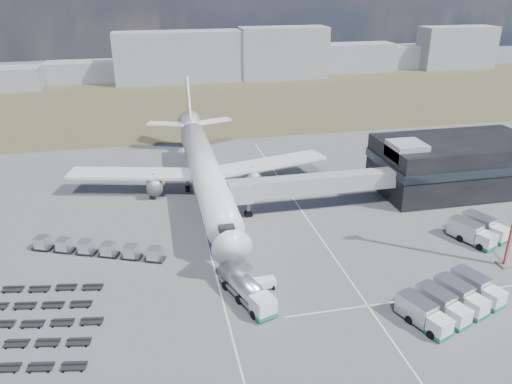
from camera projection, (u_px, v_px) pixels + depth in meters
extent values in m
plane|color=#565659|center=(234.00, 286.00, 67.83)|extent=(420.00, 420.00, 0.00)
cube|color=#454329|center=(177.00, 102.00, 166.32)|extent=(420.00, 90.00, 0.01)
cube|color=silver|center=(214.00, 268.00, 71.92)|extent=(0.25, 110.00, 0.01)
cube|color=silver|center=(332.00, 255.00, 75.43)|extent=(0.25, 110.00, 0.01)
cube|color=silver|center=(432.00, 297.00, 65.54)|extent=(40.00, 0.25, 0.01)
cube|color=black|center=(456.00, 165.00, 96.69)|extent=(30.00, 16.00, 10.00)
cube|color=#262D38|center=(457.00, 159.00, 96.21)|extent=(30.40, 16.40, 1.60)
cube|color=#939399|center=(407.00, 150.00, 90.75)|extent=(6.00, 6.00, 3.00)
cube|color=#939399|center=(315.00, 184.00, 87.68)|extent=(29.80, 3.00, 3.00)
cube|color=#939399|center=(240.00, 191.00, 84.61)|extent=(4.00, 3.60, 3.40)
cylinder|color=slate|center=(248.00, 203.00, 86.38)|extent=(0.70, 0.70, 5.10)
cylinder|color=black|center=(248.00, 214.00, 87.22)|extent=(1.40, 0.90, 1.40)
cylinder|color=white|center=(205.00, 172.00, 92.57)|extent=(5.60, 48.00, 5.60)
cone|color=white|center=(229.00, 240.00, 68.84)|extent=(5.60, 5.00, 5.60)
cone|color=white|center=(191.00, 126.00, 117.32)|extent=(5.60, 8.00, 5.60)
cube|color=black|center=(226.00, 228.00, 70.31)|extent=(2.20, 2.00, 0.80)
cube|color=white|center=(135.00, 173.00, 94.99)|extent=(25.59, 11.38, 0.50)
cube|color=white|center=(267.00, 163.00, 100.06)|extent=(25.59, 11.38, 0.50)
cylinder|color=slate|center=(154.00, 184.00, 94.56)|extent=(3.00, 5.00, 3.00)
cylinder|color=slate|center=(252.00, 176.00, 98.27)|extent=(3.00, 5.00, 3.00)
cube|color=white|center=(167.00, 124.00, 117.88)|extent=(9.49, 5.63, 0.35)
cube|color=white|center=(213.00, 121.00, 120.02)|extent=(9.49, 5.63, 0.35)
cube|color=white|center=(188.00, 100.00, 117.72)|extent=(0.50, 9.06, 11.45)
cylinder|color=slate|center=(223.00, 246.00, 75.39)|extent=(0.50, 0.50, 2.50)
cylinder|color=slate|center=(187.00, 185.00, 97.15)|extent=(0.60, 0.60, 2.50)
cylinder|color=slate|center=(220.00, 182.00, 98.40)|extent=(0.60, 0.60, 2.50)
cylinder|color=black|center=(224.00, 250.00, 75.69)|extent=(0.50, 1.20, 1.20)
cube|color=gray|center=(18.00, 78.00, 182.60)|extent=(16.26, 12.00, 8.01)
cube|color=gray|center=(112.00, 70.00, 198.35)|extent=(50.27, 12.00, 7.76)
cube|color=gray|center=(185.00, 57.00, 193.62)|extent=(53.89, 12.00, 19.16)
cube|color=gray|center=(283.00, 53.00, 200.43)|extent=(34.89, 12.00, 19.98)
cube|color=gray|center=(343.00, 58.00, 215.43)|extent=(43.47, 12.00, 11.77)
cube|color=gray|center=(395.00, 57.00, 225.30)|extent=(42.66, 12.00, 9.68)
cube|color=gray|center=(456.00, 48.00, 222.40)|extent=(33.58, 12.00, 18.03)
cube|color=white|center=(263.00, 306.00, 61.17)|extent=(3.32, 3.32, 2.49)
cube|color=#157657|center=(263.00, 312.00, 61.56)|extent=(3.46, 3.46, 0.54)
cylinder|color=silver|center=(241.00, 282.00, 65.11)|extent=(5.28, 8.57, 2.71)
cube|color=slate|center=(241.00, 290.00, 65.61)|extent=(5.18, 8.53, 0.38)
cylinder|color=black|center=(248.00, 298.00, 64.45)|extent=(3.06, 2.07, 1.19)
cube|color=white|center=(265.00, 284.00, 67.18)|extent=(2.97, 1.74, 1.35)
cube|color=white|center=(222.00, 192.00, 93.36)|extent=(3.19, 5.93, 2.62)
cube|color=#157657|center=(222.00, 197.00, 93.79)|extent=(3.30, 6.04, 0.42)
cube|color=white|center=(440.00, 327.00, 57.93)|extent=(2.96, 2.90, 2.23)
cube|color=#157657|center=(439.00, 333.00, 58.28)|extent=(3.09, 3.03, 0.46)
cube|color=silver|center=(416.00, 308.00, 60.51)|extent=(3.89, 5.21, 2.63)
cube|color=white|center=(459.00, 317.00, 59.63)|extent=(2.96, 2.90, 2.23)
cube|color=#157657|center=(458.00, 323.00, 59.97)|extent=(3.09, 3.03, 0.46)
cube|color=silver|center=(435.00, 299.00, 62.21)|extent=(3.89, 5.21, 2.63)
cube|color=white|center=(477.00, 307.00, 61.33)|extent=(2.96, 2.90, 2.23)
cube|color=#157657|center=(475.00, 313.00, 61.67)|extent=(3.09, 3.03, 0.46)
cube|color=silver|center=(453.00, 290.00, 63.91)|extent=(3.89, 5.21, 2.63)
cube|color=white|center=(494.00, 298.00, 63.02)|extent=(2.96, 2.90, 2.23)
cube|color=#157657|center=(492.00, 304.00, 63.37)|extent=(3.09, 3.03, 0.46)
cube|color=silver|center=(470.00, 282.00, 65.60)|extent=(3.89, 5.21, 2.63)
cube|color=white|center=(486.00, 241.00, 76.53)|extent=(3.16, 3.11, 2.34)
cube|color=#157657|center=(485.00, 246.00, 76.90)|extent=(3.30, 3.25, 0.48)
cube|color=silver|center=(465.00, 229.00, 79.14)|extent=(4.26, 5.50, 2.76)
cube|color=white|center=(499.00, 234.00, 78.45)|extent=(3.16, 3.11, 2.34)
cube|color=#157657|center=(498.00, 239.00, 78.81)|extent=(3.30, 3.25, 0.48)
cube|color=silver|center=(478.00, 223.00, 81.06)|extent=(4.26, 5.50, 2.76)
cube|color=black|center=(43.00, 247.00, 76.76)|extent=(3.42, 2.82, 0.20)
cube|color=silver|center=(42.00, 242.00, 76.37)|extent=(2.38, 2.38, 1.70)
cube|color=black|center=(65.00, 250.00, 76.15)|extent=(3.42, 2.82, 0.20)
cube|color=silver|center=(64.00, 244.00, 75.77)|extent=(2.38, 2.38, 1.70)
cube|color=black|center=(87.00, 252.00, 75.55)|extent=(3.42, 2.82, 0.20)
cube|color=silver|center=(86.00, 246.00, 75.16)|extent=(2.38, 2.38, 1.70)
cube|color=black|center=(109.00, 254.00, 74.94)|extent=(3.42, 2.82, 0.20)
cube|color=silver|center=(108.00, 248.00, 74.56)|extent=(2.38, 2.38, 1.70)
cube|color=black|center=(132.00, 256.00, 74.34)|extent=(3.42, 2.82, 0.20)
cube|color=silver|center=(131.00, 251.00, 73.95)|extent=(2.38, 2.38, 1.70)
cube|color=black|center=(155.00, 259.00, 73.73)|extent=(3.42, 2.82, 0.20)
cube|color=silver|center=(154.00, 253.00, 73.34)|extent=(2.38, 2.38, 1.70)
cube|color=black|center=(1.00, 344.00, 56.74)|extent=(21.05, 4.90, 0.63)
cube|color=black|center=(14.00, 323.00, 60.12)|extent=(21.05, 4.90, 0.63)
cube|color=black|center=(25.00, 304.00, 63.51)|extent=(17.58, 4.30, 0.63)
cube|color=black|center=(36.00, 288.00, 66.90)|extent=(17.58, 4.30, 0.63)
cube|color=#565659|center=(505.00, 265.00, 72.58)|extent=(1.95, 1.95, 0.29)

